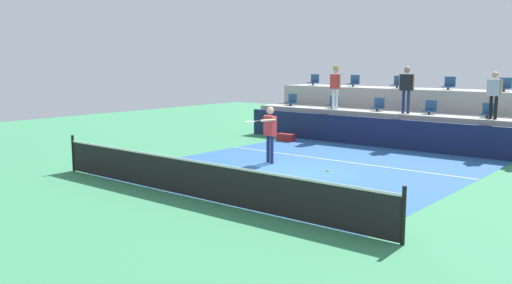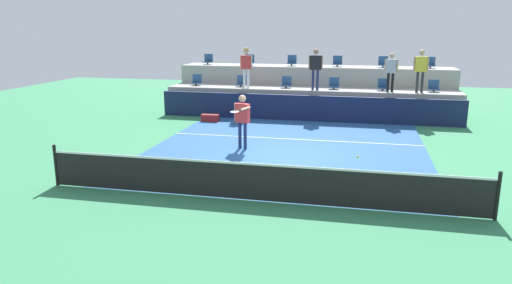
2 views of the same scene
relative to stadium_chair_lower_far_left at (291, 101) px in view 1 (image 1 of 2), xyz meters
name	(u,v)px [view 1 (image 1 of 2)]	position (x,y,z in m)	size (l,w,h in m)	color
ground_plane	(295,172)	(5.38, -7.23, -1.46)	(40.00, 40.00, 0.00)	#388456
court_inner_paint	(314,167)	(5.38, -6.23, -1.46)	(9.00, 10.00, 0.01)	#285693
court_service_line	(338,161)	(5.38, -4.83, -1.46)	(9.00, 0.06, 0.00)	white
tennis_net	(196,178)	(5.38, -11.23, -0.97)	(10.48, 0.08, 1.07)	black
sponsor_backboard	(388,133)	(5.38, -1.23, -0.91)	(13.00, 0.16, 1.10)	#141E42
seating_tier_lower	(403,128)	(5.38, 0.07, -0.84)	(13.00, 1.80, 1.25)	#9E9E99
seating_tier_upper	(422,114)	(5.38, 1.87, -0.41)	(13.00, 1.80, 2.10)	#9E9E99
stadium_chair_lower_far_left	(291,101)	(0.00, 0.00, 0.00)	(0.44, 0.40, 0.52)	#2D2D33
stadium_chair_lower_left	(333,103)	(2.19, 0.00, 0.00)	(0.44, 0.40, 0.52)	#2D2D33
stadium_chair_lower_mid_left	(378,106)	(4.31, 0.00, 0.00)	(0.44, 0.40, 0.52)	#2D2D33
stadium_chair_lower_mid_right	(430,108)	(6.45, 0.00, 0.00)	(0.44, 0.40, 0.52)	#2D2D33
stadium_chair_lower_right	(488,112)	(8.57, 0.00, 0.00)	(0.44, 0.40, 0.52)	#2D2D33
stadium_chair_upper_far_left	(314,81)	(0.00, 1.80, 0.85)	(0.44, 0.40, 0.52)	#2D2D33
stadium_chair_upper_left	(354,82)	(2.16, 1.80, 0.85)	(0.44, 0.40, 0.52)	#2D2D33
stadium_chair_upper_mid_left	(398,83)	(4.28, 1.80, 0.85)	(0.44, 0.40, 0.52)	#2D2D33
stadium_chair_upper_mid_right	(449,84)	(6.47, 1.80, 0.85)	(0.44, 0.40, 0.52)	#2D2D33
stadium_chair_upper_right	(505,86)	(8.59, 1.80, 0.85)	(0.44, 0.40, 0.52)	#2D2D33
tennis_player	(269,129)	(3.89, -6.56, -0.35)	(0.61, 1.33, 1.81)	navy
spectator_with_hat	(335,83)	(2.52, -0.38, 0.88)	(0.60, 0.49, 1.78)	white
spectator_in_white	(406,85)	(5.65, -0.38, 0.87)	(0.61, 0.24, 1.78)	navy
spectator_leaning_on_rail	(494,91)	(8.85, -0.38, 0.76)	(0.57, 0.28, 1.63)	black
tennis_ball	(328,171)	(7.68, -9.12, -0.83)	(0.07, 0.07, 0.07)	#CCE033
equipment_bag	(286,137)	(1.39, -2.29, -1.31)	(0.76, 0.28, 0.30)	maroon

